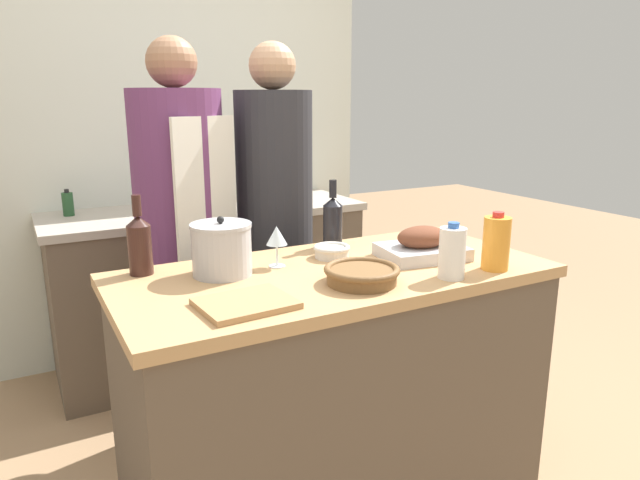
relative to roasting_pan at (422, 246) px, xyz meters
The scene contains 17 objects.
kitchen_island 0.62m from the roasting_pan, behind, with size 1.46×0.69×0.93m.
back_counter 1.55m from the roasting_pan, 103.78° to the left, with size 1.70×0.60×0.90m.
back_wall 1.83m from the roasting_pan, 101.13° to the left, with size 2.20×0.10×2.55m.
roasting_pan is the anchor object (origin of this frame).
wicker_basket 0.38m from the roasting_pan, 158.30° to the right, with size 0.24×0.24×0.06m.
cutting_board 0.76m from the roasting_pan, 168.01° to the right, with size 0.27×0.22×0.02m.
stock_pot 0.72m from the roasting_pan, 167.37° to the left, with size 0.20×0.20×0.20m.
mixing_bowl 0.33m from the roasting_pan, 150.51° to the left, with size 0.13×0.13×0.05m.
juice_jug 0.27m from the roasting_pan, 61.23° to the right, with size 0.09×0.09×0.20m.
milk_jug 0.24m from the roasting_pan, 105.86° to the right, with size 0.09×0.09×0.18m.
wine_bottle_green 0.98m from the roasting_pan, 162.66° to the left, with size 0.08×0.08×0.26m.
wine_bottle_dark 0.36m from the roasting_pan, 124.37° to the left, with size 0.07×0.07×0.26m.
wine_glass_left 0.53m from the roasting_pan, 163.28° to the left, with size 0.07×0.07×0.14m.
condiment_bottle_tall 1.45m from the roasting_pan, 102.94° to the left, with size 0.06×0.06×0.14m.
condiment_bottle_short 1.86m from the roasting_pan, 123.60° to the left, with size 0.05×0.05×0.14m.
person_cook_aproned 1.01m from the roasting_pan, 130.97° to the left, with size 0.39×0.41×1.73m.
person_cook_guest 0.77m from the roasting_pan, 108.69° to the left, with size 0.34×0.34×1.72m.
Camera 1 is at (-0.93, -1.59, 1.49)m, focal length 32.00 mm.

